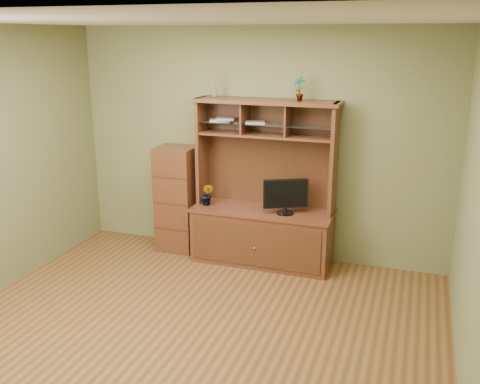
% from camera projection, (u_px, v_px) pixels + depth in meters
% --- Properties ---
extents(room, '(4.54, 4.04, 2.74)m').
position_uv_depth(room, '(188.00, 189.00, 4.48)').
color(room, '#543318').
rests_on(room, ground).
extents(media_hutch, '(1.66, 0.61, 1.90)m').
position_uv_depth(media_hutch, '(263.00, 219.00, 6.23)').
color(media_hutch, '#452113').
rests_on(media_hutch, room).
extents(monitor, '(0.47, 0.26, 0.40)m').
position_uv_depth(monitor, '(286.00, 196.00, 5.97)').
color(monitor, black).
rests_on(monitor, media_hutch).
extents(orchid_plant, '(0.15, 0.12, 0.27)m').
position_uv_depth(orchid_plant, '(207.00, 195.00, 6.29)').
color(orchid_plant, '#30531C').
rests_on(orchid_plant, media_hutch).
extents(top_plant, '(0.16, 0.12, 0.26)m').
position_uv_depth(top_plant, '(299.00, 89.00, 5.76)').
color(top_plant, '#406A25').
rests_on(top_plant, media_hutch).
extents(reed_diffuser, '(0.06, 0.06, 0.30)m').
position_uv_depth(reed_diffuser, '(214.00, 87.00, 6.07)').
color(reed_diffuser, silver).
rests_on(reed_diffuser, media_hutch).
extents(magazines, '(0.69, 0.24, 0.04)m').
position_uv_depth(magazines, '(233.00, 120.00, 6.11)').
color(magazines, '#AEADB2').
rests_on(magazines, media_hutch).
extents(side_cabinet, '(0.46, 0.42, 1.30)m').
position_uv_depth(side_cabinet, '(177.00, 199.00, 6.58)').
color(side_cabinet, '#452113').
rests_on(side_cabinet, room).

